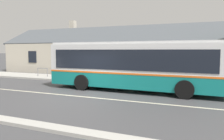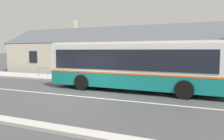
% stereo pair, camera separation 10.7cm
% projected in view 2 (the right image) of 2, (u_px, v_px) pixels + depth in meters
% --- Properties ---
extents(ground_plane, '(300.00, 300.00, 0.00)m').
position_uv_depth(ground_plane, '(80.00, 96.00, 12.10)').
color(ground_plane, '#424244').
extents(sidewalk_far, '(60.00, 3.00, 0.15)m').
position_uv_depth(sidewalk_far, '(119.00, 81.00, 17.59)').
color(sidewalk_far, '#ADAAA3').
rests_on(sidewalk_far, ground).
extents(curb_near, '(60.00, 0.50, 0.12)m').
position_uv_depth(curb_near, '(9.00, 121.00, 7.74)').
color(curb_near, '#ADAAA3').
rests_on(curb_near, ground).
extents(lane_divider_stripe, '(60.00, 0.16, 0.01)m').
position_uv_depth(lane_divider_stripe, '(80.00, 96.00, 12.10)').
color(lane_divider_stripe, beige).
rests_on(lane_divider_stripe, ground).
extents(community_building, '(27.89, 8.69, 6.34)m').
position_uv_depth(community_building, '(126.00, 57.00, 24.78)').
color(community_building, beige).
rests_on(community_building, ground).
extents(transit_bus, '(10.89, 2.96, 3.06)m').
position_uv_depth(transit_bus, '(132.00, 65.00, 13.78)').
color(transit_bus, '#147F7A').
rests_on(transit_bus, ground).
extents(bench_by_building, '(1.80, 0.51, 0.94)m').
position_uv_depth(bench_by_building, '(74.00, 73.00, 19.22)').
color(bench_by_building, brown).
rests_on(bench_by_building, sidewalk_far).
extents(bike_rack, '(1.16, 0.06, 0.78)m').
position_uv_depth(bike_rack, '(43.00, 70.00, 20.20)').
color(bike_rack, slate).
rests_on(bike_rack, sidewalk_far).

